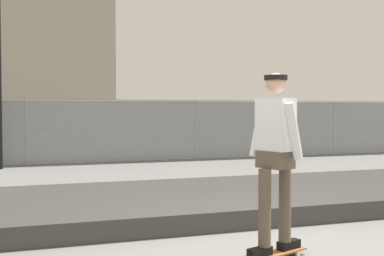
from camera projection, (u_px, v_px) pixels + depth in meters
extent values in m
plane|color=slate|center=(267.00, 250.00, 5.51)|extent=(120.00, 120.00, 0.00)
cube|color=#3D3A38|center=(196.00, 200.00, 7.77)|extent=(16.78, 3.10, 0.27)
cube|color=#9E5B33|center=(275.00, 253.00, 5.16)|extent=(0.82, 0.45, 0.02)
cylinder|color=silver|center=(285.00, 250.00, 5.39)|extent=(0.06, 0.05, 0.05)
cylinder|color=silver|center=(298.00, 254.00, 5.25)|extent=(0.06, 0.05, 0.05)
cube|color=#99999E|center=(291.00, 250.00, 5.32)|extent=(0.09, 0.15, 0.01)
cube|color=black|center=(289.00, 245.00, 5.30)|extent=(0.30, 0.19, 0.09)
cube|color=black|center=(260.00, 252.00, 5.02)|extent=(0.30, 0.19, 0.09)
cylinder|color=brown|center=(285.00, 204.00, 5.24)|extent=(0.13, 0.13, 0.79)
cylinder|color=brown|center=(265.00, 208.00, 5.05)|extent=(0.13, 0.13, 0.79)
cube|color=brown|center=(275.00, 159.00, 5.13)|extent=(0.34, 0.40, 0.18)
cube|color=white|center=(275.00, 125.00, 5.11)|extent=(0.33, 0.43, 0.54)
cylinder|color=white|center=(258.00, 130.00, 5.31)|extent=(0.25, 0.16, 0.58)
cylinder|color=white|center=(294.00, 131.00, 4.92)|extent=(0.25, 0.16, 0.58)
sphere|color=tan|center=(276.00, 83.00, 5.10)|extent=(0.21, 0.21, 0.21)
cylinder|color=black|center=(276.00, 78.00, 5.09)|extent=(0.24, 0.24, 0.05)
cylinder|color=gray|center=(27.00, 133.00, 13.62)|extent=(0.06, 0.06, 1.85)
cylinder|color=gray|center=(197.00, 130.00, 15.21)|extent=(0.06, 0.06, 1.85)
cylinder|color=gray|center=(335.00, 128.00, 16.81)|extent=(0.06, 0.06, 1.85)
cylinder|color=gray|center=(116.00, 101.00, 14.38)|extent=(24.78, 0.04, 0.04)
cylinder|color=gray|center=(116.00, 128.00, 14.41)|extent=(24.78, 0.04, 0.04)
cylinder|color=gray|center=(117.00, 161.00, 14.45)|extent=(24.78, 0.04, 0.04)
cube|color=gray|center=(116.00, 131.00, 14.42)|extent=(24.78, 0.01, 1.85)
cube|color=black|center=(22.00, 135.00, 17.08)|extent=(4.49, 2.04, 0.70)
cube|color=#23282D|center=(16.00, 116.00, 16.98)|extent=(2.29, 1.72, 0.64)
cylinder|color=black|center=(60.00, 143.00, 18.39)|extent=(0.65, 0.28, 0.64)
cylinder|color=black|center=(66.00, 146.00, 16.81)|extent=(0.65, 0.28, 0.64)
cube|color=silver|center=(199.00, 132.00, 19.50)|extent=(4.49, 2.02, 0.70)
cube|color=#23282D|center=(194.00, 115.00, 19.42)|extent=(2.28, 1.71, 0.64)
cylinder|color=black|center=(225.00, 139.00, 20.71)|extent=(0.65, 0.27, 0.64)
cylinder|color=black|center=(240.00, 142.00, 19.07)|extent=(0.65, 0.27, 0.64)
cylinder|color=black|center=(161.00, 140.00, 19.97)|extent=(0.65, 0.27, 0.64)
cylinder|color=black|center=(171.00, 143.00, 18.32)|extent=(0.65, 0.27, 0.64)
cube|color=navy|center=(351.00, 130.00, 21.11)|extent=(4.46, 1.95, 0.70)
cube|color=#23282D|center=(347.00, 115.00, 21.02)|extent=(2.25, 1.67, 0.64)
cylinder|color=black|center=(363.00, 137.00, 22.41)|extent=(0.65, 0.26, 0.64)
cylinder|color=black|center=(312.00, 138.00, 21.44)|extent=(0.65, 0.26, 0.64)
cylinder|color=black|center=(336.00, 141.00, 19.85)|extent=(0.65, 0.26, 0.64)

